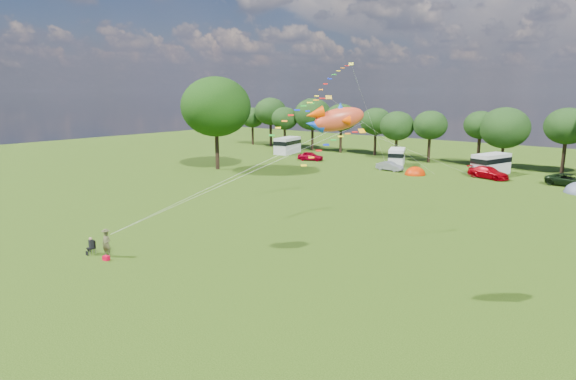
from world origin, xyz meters
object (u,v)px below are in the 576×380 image
Objects in this scene: car_b at (390,166)px; camp_chair at (91,244)px; big_tree at (216,107)px; car_d at (570,180)px; campervan_b at (397,156)px; fish_kite at (334,119)px; tent_orange at (415,174)px; campervan_a at (287,145)px; campervan_c at (491,163)px; car_c at (488,173)px; car_a at (310,156)px; kite_flyer at (106,244)px.

car_b is 2.94× the size of camp_chair.
big_tree is 3.64× the size of car_b.
campervan_b reaches higher than car_d.
big_tree reaches higher than fish_kite.
camp_chair is (-3.10, -45.08, 0.72)m from tent_orange.
tent_orange is at bearing -113.84° from campervan_a.
campervan_a is at bearing 106.54° from campervan_c.
campervan_c is at bearing 28.32° from car_c.
fish_kite reaches higher than camp_chair.
car_d is 0.86× the size of campervan_a.
campervan_a is at bearing 65.80° from campervan_b.
car_c is 4.18× the size of camp_chair.
tent_orange is (28.00, -6.35, -1.56)m from campervan_a.
big_tree reaches higher than car_c.
big_tree reaches higher than car_b.
car_a is at bearing 174.77° from tent_orange.
tent_orange is at bearing 60.35° from fish_kite.
fish_kite reaches higher than campervan_a.
camp_chair is at bearing 179.38° from car_a.
campervan_b is 50.31m from fish_kite.
big_tree is at bearing 138.75° from campervan_c.
fish_kite is (5.61, -46.31, 8.23)m from campervan_c.
camp_chair is (-11.73, -48.44, -0.04)m from car_c.
car_b is 13.55m from campervan_c.
fish_kite reaches higher than kite_flyer.
big_tree reaches higher than campervan_a.
kite_flyer reaches higher than car_d.
campervan_b is at bearing 134.55° from tent_orange.
car_c is 2.86× the size of kite_flyer.
campervan_b is at bearing 96.53° from camp_chair.
campervan_b is 50.79m from kite_flyer.
kite_flyer is (22.53, -30.60, -8.11)m from big_tree.
campervan_b is (-14.52, 2.62, 0.61)m from car_c.
tent_orange is (-17.92, -4.22, -0.72)m from car_d.
car_b is 45.93m from camp_chair.
campervan_a reaches higher than kite_flyer.
fish_kite is at bearing 179.77° from campervan_b.
car_c is at bearing 27.81° from big_tree.
fish_kite is (16.60, 5.40, 9.03)m from camp_chair.
tent_orange is (-8.64, -3.36, -0.76)m from car_c.
car_d is at bearing 13.25° from tent_orange.
car_a is at bearing 112.44° from camp_chair.
fish_kite is at bearing -157.01° from campervan_c.
big_tree is 29.53m from tent_orange.
campervan_b reaches higher than car_a.
car_a is at bearing -128.75° from campervan_a.
camp_chair reaches higher than tent_orange.
campervan_a is 35.90m from campervan_c.
big_tree is 4.35× the size of tent_orange.
campervan_c is (32.26, 20.68, -7.48)m from big_tree.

